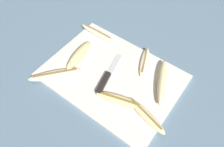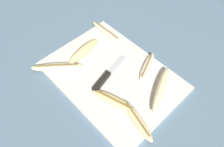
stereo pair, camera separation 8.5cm
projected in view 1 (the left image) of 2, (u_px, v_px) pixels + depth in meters
name	position (u px, v px, depth m)	size (l,w,h in m)	color
ground_plane	(112.00, 77.00, 0.87)	(4.00, 4.00, 0.00)	slate
cutting_board	(112.00, 76.00, 0.87)	(0.52, 0.38, 0.01)	silver
knife	(106.00, 80.00, 0.84)	(0.07, 0.21, 0.02)	black
banana_soft_right	(162.00, 81.00, 0.82)	(0.12, 0.20, 0.04)	beige
banana_spotted_left	(79.00, 55.00, 0.90)	(0.07, 0.17, 0.04)	#DBC684
banana_bright_far	(144.00, 62.00, 0.89)	(0.09, 0.16, 0.02)	beige
banana_ripe_center	(146.00, 116.00, 0.75)	(0.18, 0.08, 0.02)	beige
banana_cream_curved	(55.00, 75.00, 0.85)	(0.17, 0.19, 0.02)	beige
banana_golden_short	(120.00, 100.00, 0.79)	(0.18, 0.09, 0.02)	#EDD689
banana_pale_long	(98.00, 33.00, 0.99)	(0.19, 0.03, 0.02)	beige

